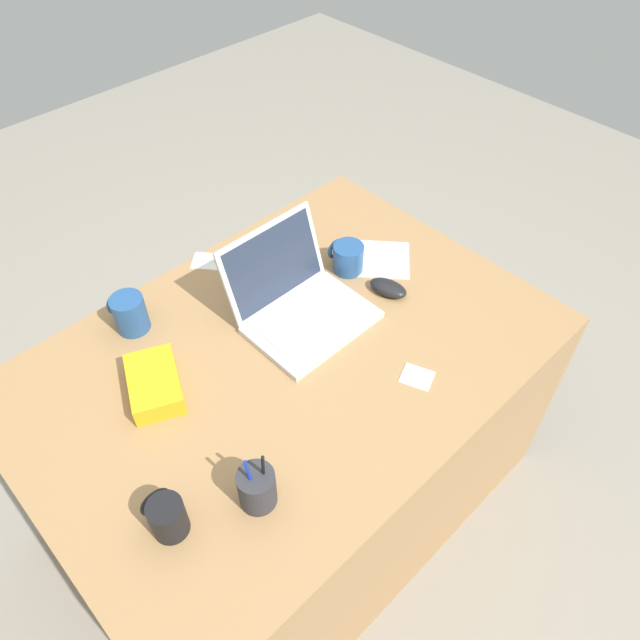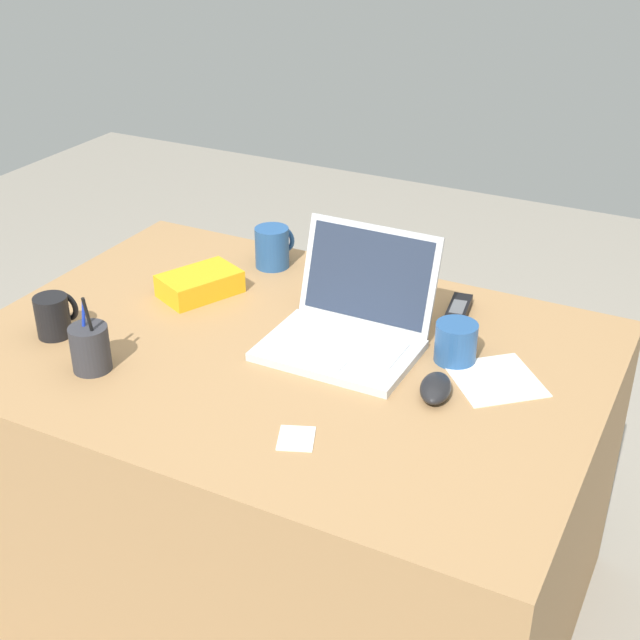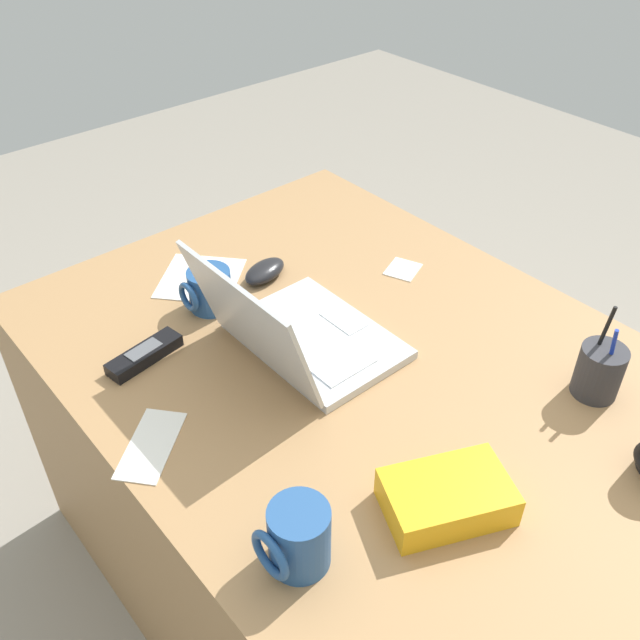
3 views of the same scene
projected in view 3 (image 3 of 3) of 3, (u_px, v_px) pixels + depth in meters
ground_plane at (356, 578)px, 1.71m from camera, size 6.00×6.00×0.00m
desk at (361, 488)px, 1.50m from camera, size 1.34×0.94×0.71m
laptop at (296, 333)px, 1.28m from camera, size 0.32×0.30×0.23m
computer_mouse at (265, 271)px, 1.49m from camera, size 0.08×0.12×0.03m
coffee_mug_tall at (209, 290)px, 1.40m from camera, size 0.09×0.10×0.09m
coffee_mug_spare at (297, 538)px, 0.93m from camera, size 0.09×0.10×0.10m
cordless_phone at (145, 355)px, 1.29m from camera, size 0.07×0.15×0.03m
pen_holder at (599, 371)px, 1.19m from camera, size 0.08×0.08×0.17m
snack_bag at (447, 497)px, 1.01m from camera, size 0.18×0.22×0.05m
paper_note_near_laptop at (403, 269)px, 1.53m from camera, size 0.09×0.10×0.00m
paper_note_left at (201, 278)px, 1.50m from camera, size 0.24×0.24×0.00m
paper_note_right at (151, 445)px, 1.13m from camera, size 0.16×0.16×0.00m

